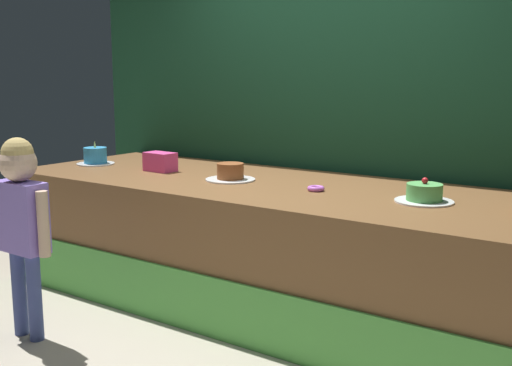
{
  "coord_description": "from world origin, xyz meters",
  "views": [
    {
      "loc": [
        2.18,
        -2.71,
        1.55
      ],
      "look_at": [
        0.02,
        0.39,
        0.88
      ],
      "focal_mm": 43.59,
      "sensor_mm": 36.0,
      "label": 1
    }
  ],
  "objects_px": {
    "pink_box": "(160,162)",
    "cake_center_left": "(230,173)",
    "child_figure": "(21,211)",
    "cake_center_right": "(424,194)",
    "cake_far_left": "(95,157)",
    "donut": "(316,188)"
  },
  "relations": [
    {
      "from": "cake_center_left",
      "to": "cake_far_left",
      "type": "bearing_deg",
      "value": -179.27
    },
    {
      "from": "child_figure",
      "to": "cake_center_left",
      "type": "distance_m",
      "value": 1.36
    },
    {
      "from": "child_figure",
      "to": "cake_center_left",
      "type": "relative_size",
      "value": 3.53
    },
    {
      "from": "child_figure",
      "to": "cake_center_right",
      "type": "distance_m",
      "value": 2.3
    },
    {
      "from": "pink_box",
      "to": "cake_center_left",
      "type": "bearing_deg",
      "value": -1.81
    },
    {
      "from": "cake_center_left",
      "to": "cake_center_right",
      "type": "height_order",
      "value": "cake_center_right"
    },
    {
      "from": "pink_box",
      "to": "donut",
      "type": "height_order",
      "value": "pink_box"
    },
    {
      "from": "cake_far_left",
      "to": "cake_center_left",
      "type": "height_order",
      "value": "cake_far_left"
    },
    {
      "from": "cake_center_right",
      "to": "child_figure",
      "type": "bearing_deg",
      "value": -146.76
    },
    {
      "from": "child_figure",
      "to": "donut",
      "type": "bearing_deg",
      "value": 43.92
    },
    {
      "from": "donut",
      "to": "cake_center_right",
      "type": "relative_size",
      "value": 0.32
    },
    {
      "from": "donut",
      "to": "cake_center_right",
      "type": "xyz_separation_m",
      "value": [
        0.67,
        0.05,
        0.03
      ]
    },
    {
      "from": "donut",
      "to": "cake_center_right",
      "type": "bearing_deg",
      "value": 4.39
    },
    {
      "from": "pink_box",
      "to": "cake_far_left",
      "type": "height_order",
      "value": "cake_far_left"
    },
    {
      "from": "child_figure",
      "to": "cake_far_left",
      "type": "xyz_separation_m",
      "value": [
        -0.75,
        1.2,
        0.12
      ]
    },
    {
      "from": "cake_far_left",
      "to": "donut",
      "type": "bearing_deg",
      "value": 0.27
    },
    {
      "from": "child_figure",
      "to": "cake_center_right",
      "type": "xyz_separation_m",
      "value": [
        1.92,
        1.26,
        0.11
      ]
    },
    {
      "from": "cake_center_left",
      "to": "cake_center_right",
      "type": "relative_size",
      "value": 1.03
    },
    {
      "from": "child_figure",
      "to": "cake_center_left",
      "type": "height_order",
      "value": "child_figure"
    },
    {
      "from": "child_figure",
      "to": "pink_box",
      "type": "xyz_separation_m",
      "value": [
        -0.08,
        1.24,
        0.13
      ]
    },
    {
      "from": "pink_box",
      "to": "cake_center_right",
      "type": "relative_size",
      "value": 0.7
    },
    {
      "from": "child_figure",
      "to": "cake_far_left",
      "type": "relative_size",
      "value": 4.03
    }
  ]
}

